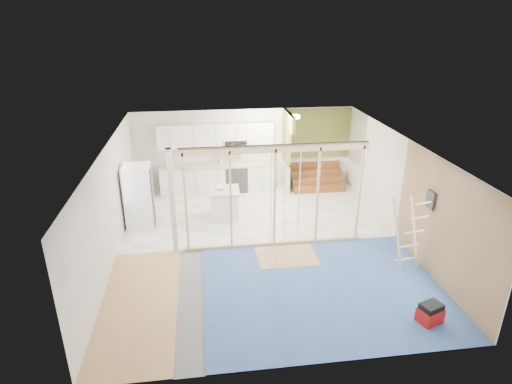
{
  "coord_description": "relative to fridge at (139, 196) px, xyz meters",
  "views": [
    {
      "loc": [
        -1.39,
        -9.2,
        5.29
      ],
      "look_at": [
        -0.07,
        0.6,
        1.2
      ],
      "focal_mm": 30.0,
      "sensor_mm": 36.0,
      "label": 1
    }
  ],
  "objects": [
    {
      "name": "room",
      "position": [
        3.07,
        -1.56,
        0.44
      ],
      "size": [
        7.01,
        8.01,
        2.61
      ],
      "color": "slate",
      "rests_on": "ground"
    },
    {
      "name": "ladder",
      "position": [
        6.08,
        -3.02,
        0.05
      ],
      "size": [
        0.96,
        0.11,
        1.78
      ],
      "rotation": [
        0.0,
        0.0,
        -0.17
      ],
      "color": "beige",
      "rests_on": "room"
    },
    {
      "name": "pot_rack",
      "position": [
        2.77,
        0.33,
        1.14
      ],
      "size": [
        0.52,
        0.52,
        0.72
      ],
      "color": "black",
      "rests_on": "room"
    },
    {
      "name": "electrical_panel",
      "position": [
        6.5,
        -2.96,
        0.79
      ],
      "size": [
        0.04,
        0.3,
        0.4
      ],
      "primitive_type": "cube",
      "color": "#343439",
      "rests_on": "room"
    },
    {
      "name": "island",
      "position": [
        2.27,
        0.22,
        -0.44
      ],
      "size": [
        0.88,
        0.88,
        0.83
      ],
      "rotation": [
        0.0,
        0.0,
        -0.03
      ],
      "color": "white",
      "rests_on": "room"
    },
    {
      "name": "green_partition",
      "position": [
        5.12,
        2.1,
        0.09
      ],
      "size": [
        2.25,
        1.51,
        2.6
      ],
      "color": "olive",
      "rests_on": "room"
    },
    {
      "name": "toolbox",
      "position": [
        5.74,
        -4.81,
        -0.66
      ],
      "size": [
        0.51,
        0.45,
        0.41
      ],
      "rotation": [
        0.0,
        0.0,
        0.35
      ],
      "color": "#A4120F",
      "rests_on": "room"
    },
    {
      "name": "floor_overlays",
      "position": [
        3.15,
        -1.5,
        -0.85
      ],
      "size": [
        7.0,
        8.0,
        0.03
      ],
      "color": "white",
      "rests_on": "room"
    },
    {
      "name": "sheathing_panel",
      "position": [
        6.55,
        -3.56,
        0.44
      ],
      "size": [
        0.02,
        4.0,
        2.6
      ],
      "primitive_type": "cube",
      "color": "#A28358",
      "rests_on": "room"
    },
    {
      "name": "bowl",
      "position": [
        2.2,
        0.28,
        0.01
      ],
      "size": [
        0.35,
        0.35,
        0.07
      ],
      "primitive_type": "imported",
      "rotation": [
        0.0,
        0.0,
        -0.36
      ],
      "color": "white",
      "rests_on": "island"
    },
    {
      "name": "soap_bottle_b",
      "position": [
        2.31,
        2.19,
        0.16
      ],
      "size": [
        0.1,
        0.1,
        0.18
      ],
      "primitive_type": "imported",
      "rotation": [
        0.0,
        0.0,
        0.22
      ],
      "color": "silver",
      "rests_on": "base_cabinets"
    },
    {
      "name": "soap_bottle_a",
      "position": [
        0.57,
        2.13,
        0.21
      ],
      "size": [
        0.13,
        0.13,
        0.28
      ],
      "primitive_type": "imported",
      "rotation": [
        0.0,
        0.0,
        0.23
      ],
      "color": "#A8AFBB",
      "rests_on": "base_cabinets"
    },
    {
      "name": "fridge",
      "position": [
        0.0,
        0.0,
        0.0
      ],
      "size": [
        0.78,
        0.75,
        1.71
      ],
      "rotation": [
        0.0,
        0.0,
        0.05
      ],
      "color": "white",
      "rests_on": "room"
    },
    {
      "name": "ceiling_light",
      "position": [
        4.47,
        1.44,
        1.68
      ],
      "size": [
        0.32,
        0.32,
        0.08
      ],
      "primitive_type": "cylinder",
      "color": "#FFEABF",
      "rests_on": "room"
    },
    {
      "name": "stud_frame",
      "position": [
        2.83,
        -1.56,
        0.73
      ],
      "size": [
        4.66,
        0.14,
        2.6
      ],
      "color": "#D5B182",
      "rests_on": "room"
    },
    {
      "name": "upper_cabinets",
      "position": [
        2.23,
        2.25,
        0.96
      ],
      "size": [
        3.6,
        0.41,
        0.85
      ],
      "color": "white",
      "rests_on": "room"
    },
    {
      "name": "base_cabinets",
      "position": [
        1.47,
        1.8,
        -0.39
      ],
      "size": [
        4.45,
        2.24,
        0.93
      ],
      "color": "white",
      "rests_on": "room"
    }
  ]
}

